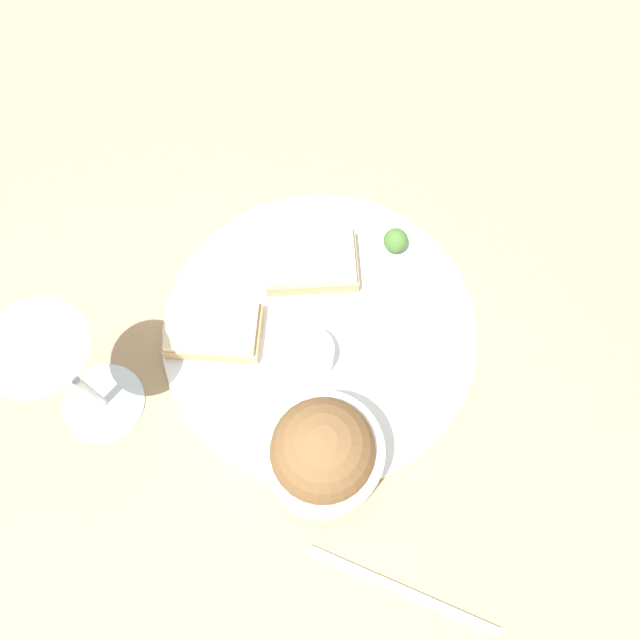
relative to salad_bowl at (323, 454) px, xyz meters
name	(u,v)px	position (x,y,z in m)	size (l,w,h in m)	color
ground_plane	(320,333)	(0.05, -0.12, -0.06)	(4.00, 4.00, 0.00)	tan
dinner_plate	(320,330)	(0.05, -0.12, -0.05)	(0.31, 0.31, 0.01)	white
salad_bowl	(323,454)	(0.00, 0.00, 0.00)	(0.10, 0.10, 0.11)	white
sauce_ramekin	(308,354)	(0.05, -0.09, -0.03)	(0.05, 0.05, 0.03)	white
cheese_toast_near	(311,261)	(0.08, -0.18, -0.03)	(0.11, 0.10, 0.03)	tan
cheese_toast_far	(213,330)	(0.14, -0.08, -0.03)	(0.10, 0.08, 0.03)	tan
wine_glass	(60,367)	(0.22, 0.02, 0.05)	(0.08, 0.08, 0.16)	silver
garnish	(396,240)	(0.01, -0.24, -0.03)	(0.03, 0.03, 0.03)	#477533
fork	(402,590)	(-0.10, 0.08, -0.06)	(0.18, 0.01, 0.01)	silver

